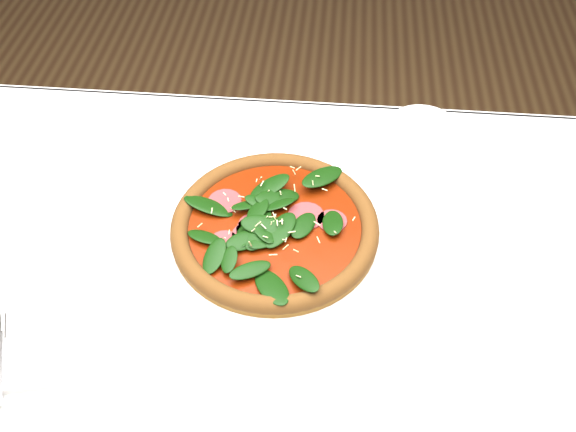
{
  "coord_description": "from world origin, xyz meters",
  "views": [
    {
      "loc": [
        0.14,
        -0.53,
        1.47
      ],
      "look_at": [
        0.08,
        0.1,
        0.77
      ],
      "focal_mm": 40.0,
      "sensor_mm": 36.0,
      "label": 1
    }
  ],
  "objects": [
    {
      "name": "dining_table",
      "position": [
        0.0,
        0.0,
        0.65
      ],
      "size": [
        1.21,
        0.81,
        0.75
      ],
      "color": "white",
      "rests_on": "ground"
    },
    {
      "name": "napkin",
      "position": [
        -0.25,
        -0.17,
        0.76
      ],
      "size": [
        0.14,
        0.09,
        0.01
      ],
      "primitive_type": "cube",
      "rotation": [
        0.0,
        0.0,
        0.22
      ],
      "color": "white",
      "rests_on": "dining_table"
    },
    {
      "name": "pizza",
      "position": [
        0.06,
        0.08,
        0.78
      ],
      "size": [
        0.36,
        0.36,
        0.04
      ],
      "rotation": [
        0.0,
        0.0,
        0.22
      ],
      "color": "#A06E26",
      "rests_on": "plate"
    },
    {
      "name": "saucer_far",
      "position": [
        0.29,
        0.34,
        0.76
      ],
      "size": [
        0.12,
        0.12,
        0.01
      ],
      "color": "white",
      "rests_on": "dining_table"
    },
    {
      "name": "plate",
      "position": [
        0.06,
        0.08,
        0.76
      ],
      "size": [
        0.35,
        0.35,
        0.01
      ],
      "color": "white",
      "rests_on": "dining_table"
    }
  ]
}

